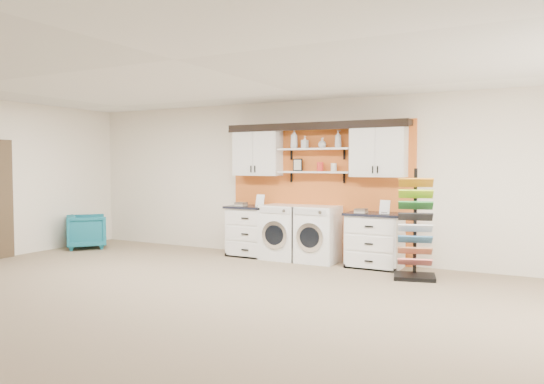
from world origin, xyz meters
The scene contains 22 objects.
floor centered at (0.00, 0.00, 0.00)m, with size 10.00×10.00×0.00m, color gray.
ceiling centered at (0.00, 0.00, 2.80)m, with size 10.00×10.00×0.00m, color white.
wall_back centered at (0.00, 4.00, 1.40)m, with size 10.00×10.00×0.00m, color silver.
accent_panel centered at (0.00, 3.96, 1.20)m, with size 3.40×0.07×2.40m, color orange.
upper_cabinet_left centered at (-1.13, 3.79, 1.88)m, with size 0.90×0.35×0.84m.
upper_cabinet_right centered at (1.13, 3.79, 1.88)m, with size 0.90×0.35×0.84m.
shelf_lower centered at (0.00, 3.80, 1.53)m, with size 1.32×0.28×0.03m, color white.
shelf_upper centered at (0.00, 3.80, 1.93)m, with size 1.32×0.28×0.03m, color white.
crown_molding centered at (0.00, 3.81, 2.33)m, with size 3.30×0.41×0.13m.
picture_frame centered at (-0.35, 3.85, 1.66)m, with size 0.18×0.02×0.22m.
canister_red centered at (0.10, 3.80, 1.62)m, with size 0.11×0.11×0.16m, color red.
canister_cream centered at (0.35, 3.80, 1.61)m, with size 0.10×0.10×0.14m, color silver.
base_cabinet_left centered at (-1.13, 3.64, 0.46)m, with size 0.93×0.66×0.91m.
base_cabinet_right centered at (1.13, 3.64, 0.44)m, with size 0.90×0.66×0.89m.
washer centered at (-0.53, 3.64, 0.48)m, with size 0.68×0.71×0.95m.
dryer centered at (0.13, 3.64, 0.48)m, with size 0.68×0.71×0.96m.
sample_rack centered at (1.89, 3.11, 0.52)m, with size 0.69×0.62×1.61m.
armchair centered at (-4.50, 2.84, 0.33)m, with size 0.71×0.74×0.67m, color #126076.
soap_bottle_a centered at (-0.40, 3.80, 2.11)m, with size 0.13×0.13×0.34m, color silver.
soap_bottle_b centered at (-0.19, 3.80, 2.05)m, with size 0.10×0.10×0.21m, color silver.
soap_bottle_c centered at (0.14, 3.80, 2.03)m, with size 0.14×0.14×0.17m, color silver.
soap_bottle_d centered at (0.43, 3.80, 2.09)m, with size 0.11×0.11×0.29m, color silver.
Camera 1 is at (3.68, -4.62, 1.67)m, focal length 35.00 mm.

